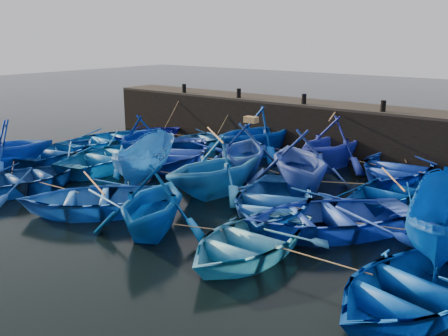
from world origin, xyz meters
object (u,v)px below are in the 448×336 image
Objects in this scene: boat_8 at (177,152)px; boat_20 at (2,145)px; boat_13 at (61,151)px; wooden_crate at (251,120)px; boat_0 at (150,133)px.

boat_8 is 7.86m from boat_20.
wooden_crate is at bearing -175.59° from boat_13.
boat_0 is 5.91m from boat_13.
boat_13 is 2.73m from boat_20.
boat_0 is at bearing 163.59° from wooden_crate.
boat_20 is 7.82× the size of wooden_crate.
boat_0 is 0.78× the size of boat_8.
boat_20 is 11.25m from wooden_crate.
boat_8 is at bearing -164.26° from boat_13.
wooden_crate reaches higher than boat_13.
wooden_crate is at bearing -26.31° from boat_8.
boat_20 is at bearing -164.83° from boat_8.
boat_20 reaches higher than boat_0.
boat_13 reaches higher than boat_0.
boat_0 is 8.54m from boat_20.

